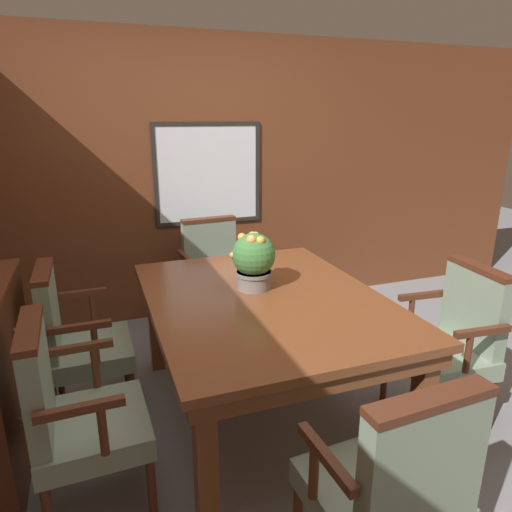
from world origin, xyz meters
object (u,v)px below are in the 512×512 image
Objects in this scene: chair_left_near at (73,411)px; chair_head_far at (215,272)px; dining_table at (265,311)px; potted_plant at (253,260)px; chair_right_near at (452,338)px; chair_head_near at (393,485)px; chair_left_far at (75,337)px.

chair_left_near is 1.94m from chair_head_far.
chair_head_far is at bearing 89.08° from dining_table.
dining_table is 1.23m from chair_head_far.
chair_left_near is 2.76× the size of potted_plant.
dining_table is at bearing -71.29° from chair_left_near.
chair_head_far is at bearing -35.56° from chair_left_near.
chair_head_near is at bearing -46.46° from chair_right_near.
potted_plant is (-0.04, -1.07, 0.43)m from chair_head_far.
dining_table is 1.78× the size of chair_right_near.
potted_plant is at bearing -102.00° from chair_left_far.
chair_left_near reaches higher than dining_table.
chair_left_near and chair_left_far have the same top height.
chair_left_far is 1.38m from chair_head_far.
chair_right_near is (2.08, -0.77, 0.00)m from chair_left_far.
dining_table is at bearing -107.50° from chair_right_near.
chair_head_far is (1.08, 0.86, 0.00)m from chair_left_far.
dining_table is 1.78× the size of chair_head_near.
chair_head_far is at bearing -92.95° from chair_head_near.
dining_table is 1.78× the size of chair_head_far.
chair_right_near is (2.08, -0.02, 0.00)m from chair_left_near.
chair_head_near and chair_head_far have the same top height.
dining_table is 1.24m from chair_head_near.
chair_right_near is at bearing -110.76° from chair_left_far.
chair_head_far is at bearing -51.98° from chair_left_far.
potted_plant is at bearing -91.44° from chair_head_near.
chair_right_near is (1.02, -0.41, -0.16)m from dining_table.
dining_table is at bearing -92.16° from chair_head_near.
chair_head_far is at bearing 87.95° from potted_plant.
chair_head_near is 1.92m from chair_left_far.
chair_left_near is at bearing -85.94° from chair_right_near.
chair_left_near is (-1.07, 0.83, 0.00)m from chair_head_near.
chair_head_near is 1.00× the size of chair_left_near.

